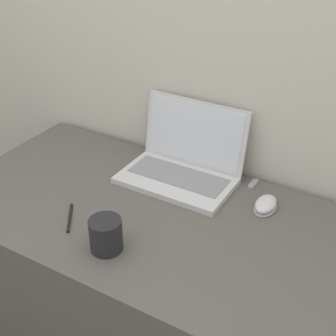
% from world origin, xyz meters
% --- Properties ---
extents(wall_back, '(7.00, 0.04, 2.50)m').
position_xyz_m(wall_back, '(0.00, 0.73, 1.25)').
color(wall_back, silver).
rests_on(wall_back, ground_plane).
extents(desk, '(1.46, 0.69, 0.75)m').
position_xyz_m(desk, '(0.00, 0.35, 0.37)').
color(desk, '#5B5651').
rests_on(desk, ground_plane).
extents(laptop, '(0.38, 0.27, 0.25)m').
position_xyz_m(laptop, '(-0.07, 0.58, 0.81)').
color(laptop, silver).
rests_on(laptop, desk).
extents(drink_cup, '(0.09, 0.09, 0.10)m').
position_xyz_m(drink_cup, '(-0.07, 0.14, 0.80)').
color(drink_cup, '#232326').
rests_on(drink_cup, desk).
extents(computer_mouse, '(0.07, 0.11, 0.03)m').
position_xyz_m(computer_mouse, '(0.25, 0.54, 0.76)').
color(computer_mouse, '#B2B2B7').
rests_on(computer_mouse, desk).
extents(usb_stick, '(0.02, 0.06, 0.01)m').
position_xyz_m(usb_stick, '(0.17, 0.65, 0.75)').
color(usb_stick, '#99999E').
rests_on(usb_stick, desk).
extents(pen, '(0.09, 0.12, 0.01)m').
position_xyz_m(pen, '(-0.25, 0.19, 0.75)').
color(pen, black).
rests_on(pen, desk).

